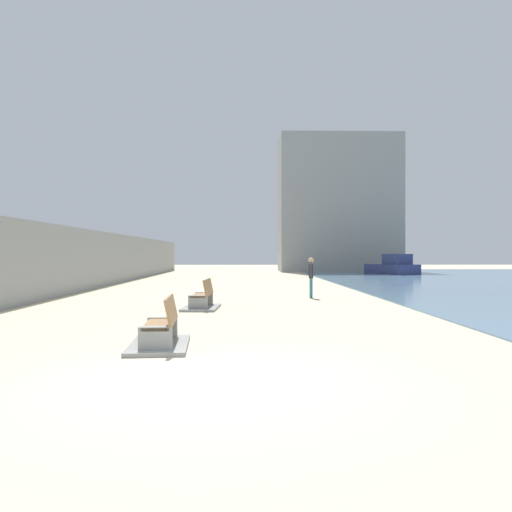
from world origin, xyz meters
name	(u,v)px	position (x,y,z in m)	size (l,w,h in m)	color
ground_plane	(233,291)	(0.00, 18.00, 0.00)	(120.00, 120.00, 0.00)	beige
seawall	(78,260)	(-7.50, 18.00, 1.50)	(0.80, 64.00, 3.01)	gray
bench_near	(161,335)	(-1.06, 2.65, 0.23)	(1.23, 2.17, 0.98)	gray
bench_far	(202,302)	(-0.83, 9.72, 0.23)	(1.22, 2.16, 0.98)	gray
person_walking	(311,275)	(3.26, 13.73, 0.96)	(0.23, 0.52, 1.65)	teal
boat_nearest	(393,267)	(13.37, 37.60, 0.68)	(4.03, 5.29, 1.75)	navy
harbor_building	(338,205)	(10.10, 46.00, 6.83)	(12.00, 6.00, 13.66)	gray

